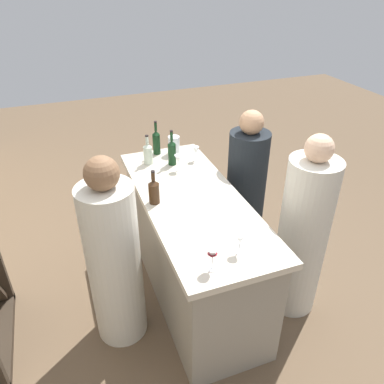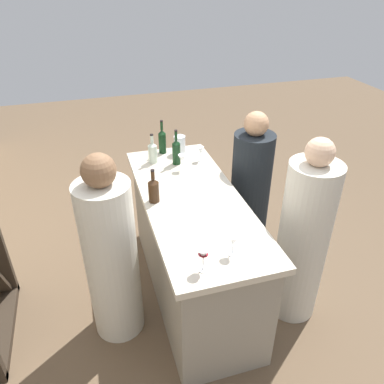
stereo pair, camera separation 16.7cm
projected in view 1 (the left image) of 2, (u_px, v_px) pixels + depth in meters
ground_plane at (192, 288)px, 3.45m from camera, size 12.00×12.00×0.00m
bar_counter at (192, 246)px, 3.19m from camera, size 1.89×0.75×0.98m
wine_bottle_leftmost_amber_brown at (154, 191)px, 2.82m from camera, size 0.08×0.08×0.27m
wine_bottle_second_left_dark_green at (172, 152)px, 3.36m from camera, size 0.07×0.07×0.32m
wine_bottle_center_clear_pale at (148, 153)px, 3.38m from camera, size 0.08×0.08×0.28m
wine_bottle_second_right_dark_green at (156, 142)px, 3.55m from camera, size 0.07×0.07×0.32m
wine_glass_near_left at (196, 151)px, 3.45m from camera, size 0.07×0.07×0.13m
wine_glass_near_center at (240, 240)px, 2.34m from camera, size 0.07×0.07×0.14m
wine_glass_near_right at (179, 159)px, 3.28m from camera, size 0.07×0.07×0.14m
wine_glass_far_left at (212, 254)px, 2.20m from camera, size 0.07×0.07×0.16m
water_pitcher at (174, 145)px, 3.57m from camera, size 0.11×0.11×0.17m
person_left_guest at (302, 236)px, 2.95m from camera, size 0.49×0.49×1.57m
person_center_guest at (245, 193)px, 3.55m from camera, size 0.39×0.39×1.49m
person_right_guest at (114, 262)px, 2.71m from camera, size 0.40×0.40×1.54m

